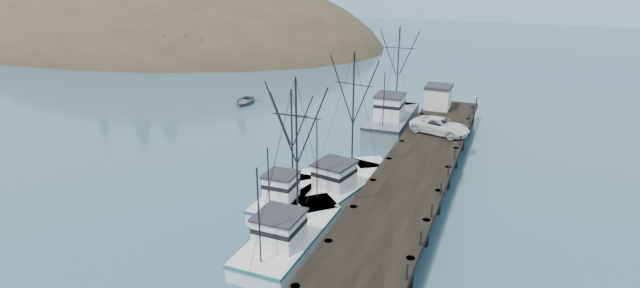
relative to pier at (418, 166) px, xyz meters
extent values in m
plane|color=#2E5168|center=(-14.00, -16.00, -1.69)|extent=(400.00, 400.00, 0.00)
cube|color=black|center=(0.00, 0.00, 0.06)|extent=(6.00, 44.00, 0.50)
cylinder|color=black|center=(-2.60, -15.00, -0.69)|extent=(0.56, 0.56, 2.00)
cylinder|color=black|center=(2.60, -15.00, -0.69)|extent=(0.56, 0.56, 2.00)
cylinder|color=black|center=(-2.60, -10.00, -0.69)|extent=(0.56, 0.56, 2.00)
cylinder|color=black|center=(2.60, -10.00, -0.69)|extent=(0.56, 0.56, 2.00)
cylinder|color=black|center=(-2.60, -5.00, -0.69)|extent=(0.56, 0.56, 2.00)
cylinder|color=black|center=(2.60, -5.00, -0.69)|extent=(0.56, 0.56, 2.00)
cylinder|color=black|center=(-2.60, 0.00, -0.69)|extent=(0.56, 0.56, 2.00)
cylinder|color=black|center=(2.60, 0.00, -0.69)|extent=(0.56, 0.56, 2.00)
cylinder|color=black|center=(-2.60, 5.00, -0.69)|extent=(0.56, 0.56, 2.00)
cylinder|color=black|center=(2.60, 5.00, -0.69)|extent=(0.56, 0.56, 2.00)
cylinder|color=black|center=(-2.60, 10.00, -0.69)|extent=(0.56, 0.56, 2.00)
cylinder|color=black|center=(2.60, 10.00, -0.69)|extent=(0.56, 0.56, 2.00)
cylinder|color=black|center=(-2.60, 15.00, -0.69)|extent=(0.56, 0.56, 2.00)
cylinder|color=black|center=(2.60, 15.00, -0.69)|extent=(0.56, 0.56, 2.00)
cylinder|color=black|center=(-2.60, 20.00, -0.69)|extent=(0.56, 0.56, 2.00)
cylinder|color=black|center=(2.60, 20.00, -0.69)|extent=(0.56, 0.56, 2.00)
ellipsoid|color=#382D1E|center=(-84.00, 62.00, -7.69)|extent=(132.00, 78.00, 51.00)
ellipsoid|color=black|center=(-89.00, 66.00, -3.69)|extent=(109.20, 62.40, 41.60)
ellipsoid|color=black|center=(-124.00, 54.00, -5.69)|extent=(57.60, 39.60, 32.40)
cube|color=beige|center=(-52.00, 40.00, -0.29)|extent=(4.00, 5.00, 2.80)
cube|color=beige|center=(-58.00, 44.00, -0.29)|extent=(4.00, 5.00, 2.80)
cube|color=beige|center=(-48.00, 46.00, -0.29)|extent=(4.00, 5.00, 2.80)
cube|color=#9EB2C6|center=(-4.00, 154.00, -1.69)|extent=(360.00, 40.00, 26.00)
cube|color=silver|center=(-54.00, 169.00, -1.69)|extent=(180.00, 25.00, 18.00)
cube|color=silver|center=(-44.47, 41.63, -1.39)|extent=(1.00, 3.50, 0.90)
cylinder|color=black|center=(-44.47, 41.63, 1.51)|extent=(0.08, 0.08, 6.00)
cube|color=silver|center=(-52.51, 33.93, -1.39)|extent=(1.00, 3.50, 0.90)
cylinder|color=black|center=(-52.51, 33.93, 1.51)|extent=(0.08, 0.08, 6.00)
cube|color=silver|center=(-52.81, 33.00, -1.39)|extent=(1.00, 3.50, 0.90)
cylinder|color=black|center=(-52.81, 33.00, 1.51)|extent=(0.08, 0.08, 6.00)
cube|color=silver|center=(-49.18, 34.68, -1.39)|extent=(1.00, 3.50, 0.90)
cylinder|color=black|center=(-49.18, 34.68, 1.51)|extent=(0.08, 0.08, 6.00)
cube|color=silver|center=(-58.27, 36.80, -1.39)|extent=(1.00, 3.50, 0.90)
cylinder|color=black|center=(-58.27, 36.80, 1.51)|extent=(0.08, 0.08, 6.00)
cube|color=silver|center=(-46.23, 35.26, -1.39)|extent=(1.00, 3.50, 0.90)
cylinder|color=black|center=(-46.23, 35.26, 1.51)|extent=(0.08, 0.08, 6.00)
cube|color=silver|center=(-5.91, -13.90, -1.24)|extent=(3.99, 9.87, 1.60)
cube|color=silver|center=(-5.83, -9.00, -1.24)|extent=(3.83, 3.83, 1.60)
cube|color=#18615A|center=(-5.91, -13.90, -0.54)|extent=(4.07, 10.12, 0.18)
cube|color=silver|center=(-5.93, -15.16, 0.51)|extent=(2.72, 2.81, 1.90)
cube|color=#26262B|center=(-5.93, -15.16, 1.54)|extent=(2.96, 3.07, 0.16)
cylinder|color=black|center=(-5.89, -12.39, 4.75)|extent=(0.14, 0.14, 10.39)
cylinder|color=black|center=(-5.97, -17.67, 2.68)|extent=(0.10, 0.10, 6.23)
cube|color=silver|center=(-8.70, -8.32, -1.24)|extent=(3.26, 7.88, 1.60)
cube|color=silver|center=(-8.75, -4.40, -1.24)|extent=(3.16, 3.16, 1.60)
cube|color=navy|center=(-8.70, -8.32, -0.54)|extent=(3.33, 8.08, 0.18)
cube|color=silver|center=(-8.69, -9.33, 0.51)|extent=(2.24, 2.24, 1.90)
cube|color=#26262B|center=(-8.69, -9.33, 1.54)|extent=(2.43, 2.44, 0.16)
cylinder|color=black|center=(-8.72, -7.12, 3.63)|extent=(0.14, 0.14, 8.13)
cylinder|color=black|center=(-8.66, -11.33, 2.00)|extent=(0.10, 0.10, 4.88)
cube|color=silver|center=(-5.40, -4.43, -1.24)|extent=(5.73, 10.44, 1.60)
cube|color=silver|center=(-4.40, 0.41, -1.24)|extent=(3.72, 3.72, 1.60)
cube|color=#19665D|center=(-5.40, -4.43, -0.54)|extent=(5.86, 10.70, 0.18)
cube|color=silver|center=(-5.66, -5.66, 0.51)|extent=(3.17, 3.27, 1.90)
cube|color=#26262B|center=(-5.66, -5.66, 1.54)|extent=(3.45, 3.56, 0.16)
cylinder|color=black|center=(-5.09, -2.94, 4.83)|extent=(0.14, 0.14, 10.55)
cylinder|color=black|center=(-6.18, -8.14, 2.72)|extent=(0.10, 0.10, 6.33)
cube|color=slate|center=(-5.81, 13.90, -0.94)|extent=(4.42, 11.99, 2.20)
cube|color=slate|center=(-5.96, 19.85, -0.94)|extent=(4.13, 4.13, 2.20)
cube|color=black|center=(-5.81, 13.90, 0.06)|extent=(4.51, 12.30, 0.18)
cube|color=silver|center=(-5.77, 12.38, 1.46)|extent=(2.97, 3.42, 2.60)
cube|color=#26262B|center=(-5.77, 12.38, 2.84)|extent=(3.22, 3.73, 0.16)
cylinder|color=black|center=(-5.86, 15.73, 5.09)|extent=(0.14, 0.14, 9.86)
cylinder|color=black|center=(-5.70, 9.33, 3.12)|extent=(0.10, 0.10, 5.92)
cube|color=silver|center=(-1.35, 18.00, 1.56)|extent=(2.80, 3.00, 2.50)
cube|color=#26262B|center=(-1.35, 18.00, 2.96)|extent=(3.00, 3.20, 0.30)
imported|color=silver|center=(0.45, 8.59, 1.13)|extent=(6.42, 4.14, 1.65)
imported|color=#53575C|center=(-27.57, 17.64, -1.69)|extent=(4.42, 5.44, 0.99)
camera|label=1|loc=(7.10, -40.50, 16.75)|focal=28.00mm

